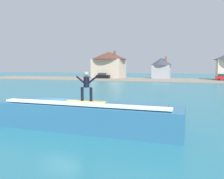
{
  "coord_description": "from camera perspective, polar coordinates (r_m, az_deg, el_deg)",
  "views": [
    {
      "loc": [
        7.34,
        -12.1,
        3.51
      ],
      "look_at": [
        1.74,
        4.04,
        1.87
      ],
      "focal_mm": 36.65,
      "sensor_mm": 36.0,
      "label": 1
    }
  ],
  "objects": [
    {
      "name": "surfer",
      "position": [
        12.68,
        -6.39,
        1.21
      ],
      "size": [
        1.26,
        0.32,
        1.63
      ],
      "color": "black",
      "rests_on": "surfboard"
    },
    {
      "name": "shoreline_bank",
      "position": [
        65.39,
        12.69,
        2.37
      ],
      "size": [
        120.0,
        19.72,
        0.18
      ],
      "color": "gray",
      "rests_on": "ground_plane"
    },
    {
      "name": "ground_plane",
      "position": [
        14.58,
        -11.89,
        -8.55
      ],
      "size": [
        260.0,
        260.0,
        0.0
      ],
      "primitive_type": "plane",
      "color": "teal"
    },
    {
      "name": "surfboard",
      "position": [
        12.74,
        -6.43,
        -3.01
      ],
      "size": [
        2.24,
        0.63,
        0.06
      ],
      "color": "#EAD159",
      "rests_on": "wave_crest"
    },
    {
      "name": "car_far_shore",
      "position": [
        66.33,
        26.13,
        2.72
      ],
      "size": [
        4.13,
        2.17,
        1.86
      ],
      "color": "red",
      "rests_on": "ground_plane"
    },
    {
      "name": "house_small_cottage",
      "position": [
        72.3,
        12.22,
        5.49
      ],
      "size": [
        6.53,
        6.53,
        6.79
      ],
      "color": "#9EA3AD",
      "rests_on": "ground_plane"
    },
    {
      "name": "wave_crest",
      "position": [
        13.46,
        -5.92,
        -6.34
      ],
      "size": [
        10.74,
        3.02,
        1.6
      ],
      "color": "teal",
      "rests_on": "ground_plane"
    },
    {
      "name": "house_with_chimney",
      "position": [
        75.41,
        -0.77,
        6.54
      ],
      "size": [
        11.72,
        11.72,
        8.83
      ],
      "color": "beige",
      "rests_on": "ground_plane"
    },
    {
      "name": "car_near_shore",
      "position": [
        71.1,
        -2.26,
        3.43
      ],
      "size": [
        4.18,
        2.22,
        1.86
      ],
      "color": "black",
      "rests_on": "ground_plane"
    }
  ]
}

